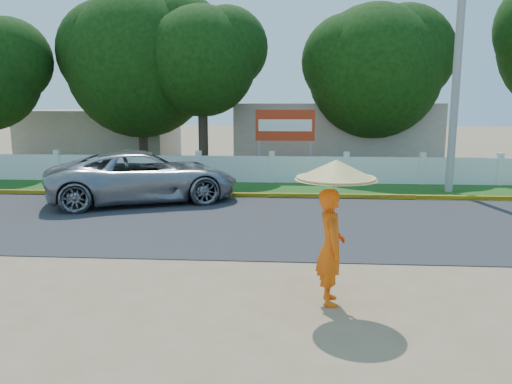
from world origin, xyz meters
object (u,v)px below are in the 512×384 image
monk_with_parasol (333,211)px  billboard (285,129)px  vehicle (144,176)px  utility_pole (457,68)px

monk_with_parasol → billboard: bearing=94.1°
monk_with_parasol → billboard: (-0.94, 13.32, 0.58)m
vehicle → billboard: size_ratio=2.08×
monk_with_parasol → billboard: size_ratio=0.81×
vehicle → monk_with_parasol: monk_with_parasol is taller
billboard → vehicle: bearing=-131.3°
utility_pole → billboard: 7.04m
utility_pole → vehicle: (-10.64, -2.46, -3.59)m
monk_with_parasol → vehicle: bearing=124.3°
utility_pole → monk_with_parasol: utility_pole is taller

